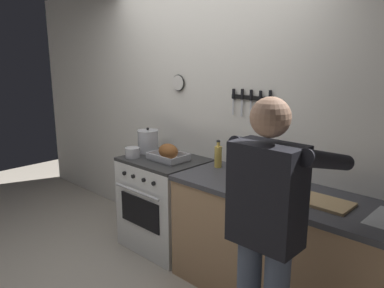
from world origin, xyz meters
name	(u,v)px	position (x,y,z in m)	size (l,w,h in m)	color
wall_back	(207,115)	(0.00, 1.35, 1.30)	(6.00, 0.13, 2.60)	white
counter_block	(299,254)	(1.21, 0.99, 0.46)	(2.03, 0.65, 0.90)	tan
stove	(165,203)	(-0.22, 0.99, 0.45)	(0.76, 0.67, 0.90)	white
person_cook	(267,226)	(1.35, 0.32, 0.95)	(0.51, 0.63, 1.66)	#4C566B
roasting_pan	(168,153)	(-0.15, 0.98, 0.97)	(0.35, 0.26, 0.16)	#B7B7BC
stock_pot	(148,141)	(-0.51, 1.04, 1.01)	(0.21, 0.21, 0.26)	#B7B7BC
saucepan	(133,153)	(-0.47, 0.81, 0.95)	(0.14, 0.14, 0.10)	#B7B7BC
cutting_board	(323,202)	(1.38, 0.96, 0.91)	(0.36, 0.24, 0.02)	tan
bottle_hot_sauce	(237,165)	(0.56, 1.09, 0.98)	(0.05, 0.05, 0.19)	red
bottle_cooking_oil	(218,156)	(0.33, 1.12, 1.00)	(0.07, 0.07, 0.24)	gold
bottle_dish_soap	(246,160)	(0.56, 1.22, 0.99)	(0.06, 0.06, 0.22)	#338CCC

